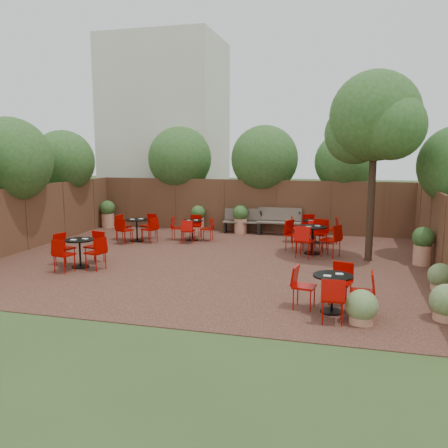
# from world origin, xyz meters

# --- Properties ---
(ground) EXTENTS (80.00, 80.00, 0.00)m
(ground) POSITION_xyz_m (0.00, 0.00, 0.00)
(ground) COLOR #354F23
(ground) RESTS_ON ground
(courtyard_paving) EXTENTS (12.00, 10.00, 0.02)m
(courtyard_paving) POSITION_xyz_m (0.00, 0.00, 0.01)
(courtyard_paving) COLOR #351C15
(courtyard_paving) RESTS_ON ground
(fence_back) EXTENTS (12.00, 0.08, 2.00)m
(fence_back) POSITION_xyz_m (0.00, 5.00, 1.00)
(fence_back) COLOR #54331F
(fence_back) RESTS_ON ground
(fence_left) EXTENTS (0.08, 10.00, 2.00)m
(fence_left) POSITION_xyz_m (-6.00, 0.00, 1.00)
(fence_left) COLOR #54331F
(fence_left) RESTS_ON ground
(fence_right) EXTENTS (0.08, 10.00, 2.00)m
(fence_right) POSITION_xyz_m (6.00, 0.00, 1.00)
(fence_right) COLOR #54331F
(fence_right) RESTS_ON ground
(neighbour_building) EXTENTS (5.00, 4.00, 8.00)m
(neighbour_building) POSITION_xyz_m (-4.50, 8.00, 4.00)
(neighbour_building) COLOR beige
(neighbour_building) RESTS_ON ground
(overhang_foliage) EXTENTS (15.76, 10.82, 2.67)m
(overhang_foliage) POSITION_xyz_m (-2.41, 2.52, 2.75)
(overhang_foliage) COLOR #28521A
(overhang_foliage) RESTS_ON ground
(courtyard_tree) EXTENTS (2.64, 2.54, 5.20)m
(courtyard_tree) POSITION_xyz_m (4.26, 1.16, 3.84)
(courtyard_tree) COLOR black
(courtyard_tree) RESTS_ON courtyard_paving
(park_bench_left) EXTENTS (1.60, 0.52, 0.99)m
(park_bench_left) POSITION_xyz_m (1.25, 4.63, 0.53)
(park_bench_left) COLOR brown
(park_bench_left) RESTS_ON courtyard_paving
(park_bench_right) EXTENTS (1.50, 0.58, 0.91)m
(park_bench_right) POSITION_xyz_m (-0.11, 4.62, 0.49)
(park_bench_right) COLOR brown
(park_bench_right) RESTS_ON courtyard_paving
(bistro_tables) EXTENTS (8.26, 8.39, 0.96)m
(bistro_tables) POSITION_xyz_m (0.30, 0.84, 0.47)
(bistro_tables) COLOR black
(bistro_tables) RESTS_ON courtyard_paving
(planters) EXTENTS (11.88, 4.16, 1.09)m
(planters) POSITION_xyz_m (-0.64, 3.65, 0.59)
(planters) COLOR tan
(planters) RESTS_ON courtyard_paving
(low_shrubs) EXTENTS (2.31, 3.16, 0.67)m
(low_shrubs) POSITION_xyz_m (5.05, -2.97, 0.32)
(low_shrubs) COLOR tan
(low_shrubs) RESTS_ON courtyard_paving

